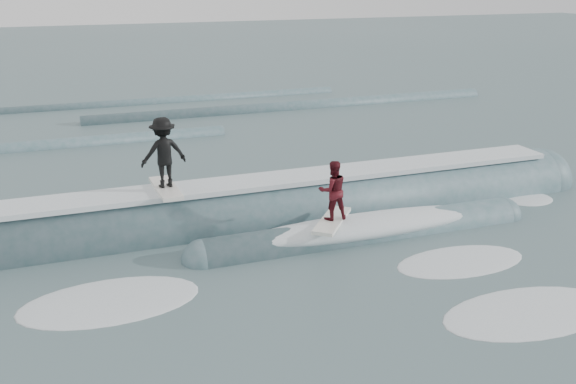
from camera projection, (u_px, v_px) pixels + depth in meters
name	position (u px, v px, depth m)	size (l,w,h in m)	color
ground	(322.00, 264.00, 15.81)	(160.00, 160.00, 0.00)	#415C5F
breaking_wave	(289.00, 218.00, 18.61)	(21.11, 3.93, 2.30)	#3C6065
surfer_black	(164.00, 155.00, 17.07)	(1.31, 2.02, 2.00)	white
surfer_red	(333.00, 194.00, 16.70)	(1.68, 1.90, 1.69)	white
whitewater	(374.00, 280.00, 14.97)	(15.77, 7.59, 0.10)	white
far_swells	(165.00, 120.00, 31.21)	(38.13, 8.65, 0.80)	#3C6065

